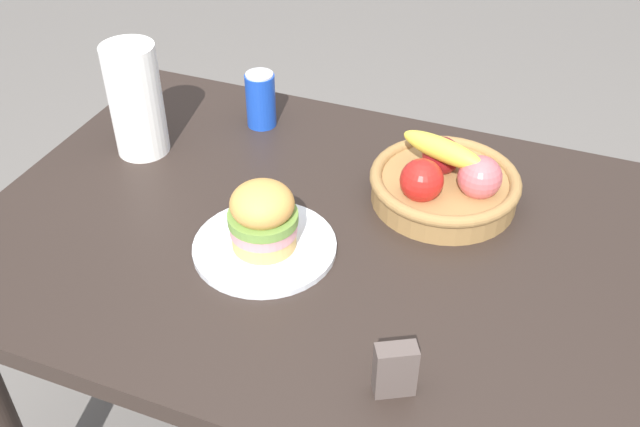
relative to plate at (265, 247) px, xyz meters
The scene contains 7 objects.
dining_table 0.20m from the plate, 32.51° to the left, with size 1.40×0.90×0.75m.
plate is the anchor object (origin of this frame).
sandwich 0.07m from the plate, 153.43° to the right, with size 0.12×0.12×0.13m.
soda_can 0.44m from the plate, 115.59° to the left, with size 0.07×0.07×0.13m.
fruit_basket 0.37m from the plate, 44.36° to the left, with size 0.29×0.29×0.14m.
paper_towel_roll 0.44m from the plate, 151.79° to the left, with size 0.11×0.11×0.24m, color white.
napkin_holder 0.38m from the plate, 35.32° to the right, with size 0.06×0.03×0.09m, color #594C47.
Camera 1 is at (0.31, -0.96, 1.60)m, focal length 40.43 mm.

